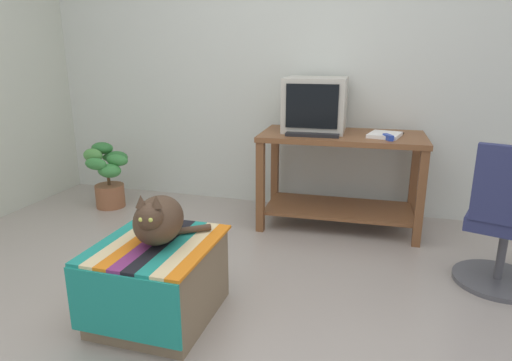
{
  "coord_description": "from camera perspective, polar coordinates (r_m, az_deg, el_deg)",
  "views": [
    {
      "loc": [
        0.78,
        -1.86,
        1.37
      ],
      "look_at": [
        -0.02,
        0.85,
        0.55
      ],
      "focal_mm": 31.08,
      "sensor_mm": 36.0,
      "label": 1
    }
  ],
  "objects": [
    {
      "name": "back_wall",
      "position": [
        3.98,
        5.45,
        15.12
      ],
      "size": [
        8.0,
        0.1,
        2.6
      ],
      "primitive_type": "cube",
      "color": "silver",
      "rests_on": "ground_plane"
    },
    {
      "name": "tv_monitor",
      "position": [
        3.62,
        7.67,
        9.63
      ],
      "size": [
        0.5,
        0.51,
        0.42
      ],
      "rotation": [
        0.0,
        0.0,
        0.04
      ],
      "color": "#BCB7A8",
      "rests_on": "desk"
    },
    {
      "name": "cat",
      "position": [
        2.31,
        -12.48,
        -4.92
      ],
      "size": [
        0.37,
        0.43,
        0.3
      ],
      "rotation": [
        0.0,
        0.0,
        0.21
      ],
      "color": "#473323",
      "rests_on": "ottoman_with_blanket"
    },
    {
      "name": "office_chair",
      "position": [
        2.98,
        29.45,
        -5.26
      ],
      "size": [
        0.52,
        0.53,
        0.89
      ],
      "rotation": [
        0.0,
        0.0,
        2.85
      ],
      "color": "#4C4C51",
      "rests_on": "ground_plane"
    },
    {
      "name": "pen",
      "position": [
        3.59,
        18.15,
        5.67
      ],
      "size": [
        0.05,
        0.14,
        0.01
      ],
      "primitive_type": "cylinder",
      "rotation": [
        0.0,
        1.57,
        1.25
      ],
      "color": "black",
      "rests_on": "desk"
    },
    {
      "name": "book",
      "position": [
        3.47,
        16.22,
        5.65
      ],
      "size": [
        0.26,
        0.3,
        0.03
      ],
      "primitive_type": "cube",
      "rotation": [
        0.0,
        0.0,
        -0.21
      ],
      "color": "white",
      "rests_on": "desk"
    },
    {
      "name": "stapler",
      "position": [
        3.35,
        16.64,
        5.36
      ],
      "size": [
        0.08,
        0.11,
        0.04
      ],
      "primitive_type": "cube",
      "rotation": [
        0.0,
        0.0,
        0.46
      ],
      "color": "#2342B7",
      "rests_on": "desk"
    },
    {
      "name": "desk",
      "position": [
        3.58,
        10.83,
        2.06
      ],
      "size": [
        1.28,
        0.68,
        0.76
      ],
      "rotation": [
        0.0,
        0.0,
        0.04
      ],
      "color": "brown",
      "rests_on": "ground_plane"
    },
    {
      "name": "ground_plane",
      "position": [
        2.44,
        -5.4,
        -18.12
      ],
      "size": [
        14.0,
        14.0,
        0.0
      ],
      "primitive_type": "plane",
      "color": "#9E9389"
    },
    {
      "name": "keyboard",
      "position": [
        3.4,
        7.28,
        5.93
      ],
      "size": [
        0.41,
        0.17,
        0.02
      ],
      "primitive_type": "cube",
      "rotation": [
        0.0,
        0.0,
        0.06
      ],
      "color": "black",
      "rests_on": "desk"
    },
    {
      "name": "potted_plant",
      "position": [
        4.23,
        -18.45,
        0.78
      ],
      "size": [
        0.43,
        0.37,
        0.58
      ],
      "color": "brown",
      "rests_on": "ground_plane"
    },
    {
      "name": "ottoman_with_blanket",
      "position": [
        2.45,
        -12.44,
        -12.37
      ],
      "size": [
        0.58,
        0.68,
        0.43
      ],
      "color": "#7A664C",
      "rests_on": "ground_plane"
    }
  ]
}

